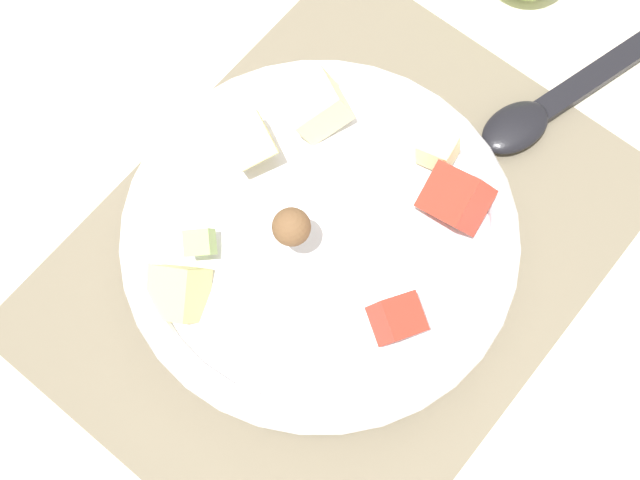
# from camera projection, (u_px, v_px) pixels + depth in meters

# --- Properties ---
(ground_plane) EXTENTS (2.40, 2.40, 0.00)m
(ground_plane) POSITION_uv_depth(u_px,v_px,m) (338.00, 254.00, 0.69)
(ground_plane) COLOR silver
(placemat) EXTENTS (0.41, 0.31, 0.01)m
(placemat) POSITION_uv_depth(u_px,v_px,m) (338.00, 253.00, 0.69)
(placemat) COLOR #756B56
(placemat) RESTS_ON ground_plane
(salad_bowl) EXTENTS (0.26, 0.26, 0.11)m
(salad_bowl) POSITION_uv_depth(u_px,v_px,m) (320.00, 242.00, 0.65)
(salad_bowl) COLOR white
(salad_bowl) RESTS_ON placemat
(serving_spoon) EXTENTS (0.24, 0.09, 0.01)m
(serving_spoon) POSITION_uv_depth(u_px,v_px,m) (570.00, 92.00, 0.72)
(serving_spoon) COLOR black
(serving_spoon) RESTS_ON placemat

